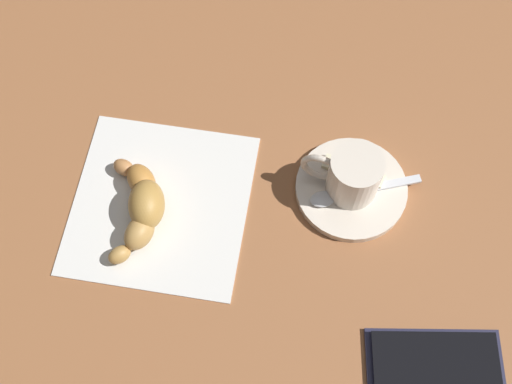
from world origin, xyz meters
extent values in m
plane|color=#975D37|center=(0.00, 0.00, 0.00)|extent=(1.80, 1.80, 0.00)
cylinder|color=beige|center=(0.09, 0.00, 0.01)|extent=(0.12, 0.12, 0.01)
cylinder|color=beige|center=(0.09, 0.00, 0.04)|extent=(0.06, 0.06, 0.06)
cylinder|color=#40260E|center=(0.09, 0.00, 0.05)|extent=(0.05, 0.05, 0.00)
torus|color=beige|center=(0.06, 0.01, 0.04)|extent=(0.05, 0.02, 0.05)
cube|color=silver|center=(0.12, 0.00, 0.01)|extent=(0.10, 0.03, 0.00)
ellipsoid|color=silver|center=(0.06, -0.02, 0.01)|extent=(0.03, 0.02, 0.01)
cube|color=beige|center=(0.09, 0.02, 0.01)|extent=(0.07, 0.04, 0.01)
cube|color=silver|center=(-0.12, -0.02, 0.00)|extent=(0.22, 0.22, 0.00)
ellipsoid|color=#B88946|center=(-0.15, -0.08, 0.01)|extent=(0.03, 0.03, 0.02)
ellipsoid|color=#B98A49|center=(-0.13, -0.06, 0.02)|extent=(0.04, 0.05, 0.03)
ellipsoid|color=#B58740|center=(-0.13, -0.03, 0.02)|extent=(0.04, 0.06, 0.04)
ellipsoid|color=#BE7E38|center=(-0.14, 0.00, 0.02)|extent=(0.05, 0.05, 0.03)
ellipsoid|color=#BA7C46|center=(-0.16, 0.02, 0.01)|extent=(0.03, 0.03, 0.02)
cube|color=#1D1D34|center=(0.17, -0.19, 0.00)|extent=(0.13, 0.07, 0.01)
cube|color=black|center=(0.17, -0.19, 0.01)|extent=(0.12, 0.06, 0.00)
camera|label=1|loc=(-0.01, -0.30, 0.65)|focal=45.28mm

